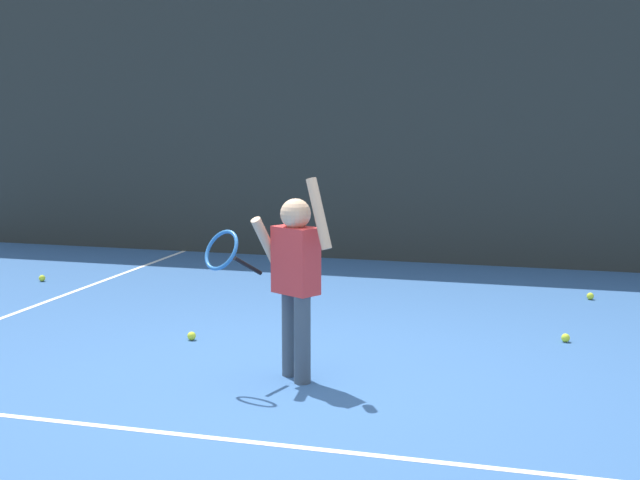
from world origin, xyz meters
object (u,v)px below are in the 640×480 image
Objects in this scene: tennis_ball_2 at (192,336)px; tennis_ball_3 at (42,278)px; tennis_ball_1 at (566,338)px; tennis_player at (293,272)px; tennis_ball_0 at (590,296)px.

tennis_ball_3 is (-2.45, 1.75, 0.00)m from tennis_ball_2.
tennis_ball_3 is (-5.24, 1.01, 0.00)m from tennis_ball_1.
tennis_player is 2.38m from tennis_ball_1.
tennis_ball_0 is 1.00× the size of tennis_ball_3.
tennis_ball_1 and tennis_ball_3 have the same top height.
tennis_player is 20.46× the size of tennis_ball_0.
tennis_ball_0 is (1.92, 3.13, -0.69)m from tennis_player.
tennis_player is 20.46× the size of tennis_ball_2.
tennis_player is 3.74m from tennis_ball_0.
tennis_ball_1 is at bearing -10.94° from tennis_ball_3.
tennis_ball_0 is at bearing 83.21° from tennis_ball_1.
tennis_player is at bearing -35.37° from tennis_ball_3.
tennis_player is at bearing -35.02° from tennis_ball_2.
tennis_ball_1 is at bearing 69.54° from tennis_player.
tennis_ball_2 is (-2.98, -2.39, 0.00)m from tennis_ball_0.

